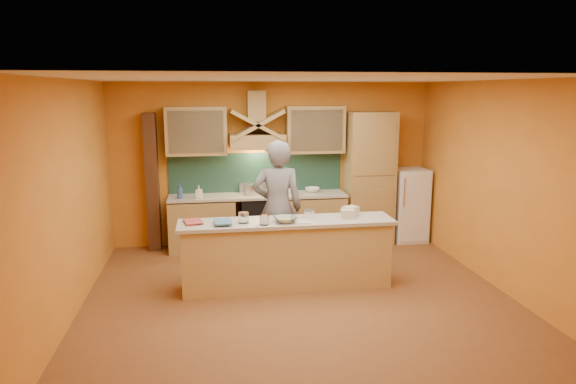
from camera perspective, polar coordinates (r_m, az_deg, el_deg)
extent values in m
cube|color=brown|center=(6.94, 1.07, -11.33)|extent=(5.50, 5.00, 0.01)
cube|color=white|center=(6.40, 1.16, 12.47)|extent=(5.50, 5.00, 0.01)
cube|color=orange|center=(8.96, -1.66, 3.16)|extent=(5.50, 0.02, 2.80)
cube|color=orange|center=(4.16, 7.13, -6.56)|extent=(5.50, 0.02, 2.80)
cube|color=orange|center=(6.64, -22.97, -0.64)|extent=(0.02, 5.00, 2.80)
cube|color=orange|center=(7.50, 22.28, 0.71)|extent=(0.02, 5.00, 2.80)
cube|color=#AC8B4E|center=(8.80, -9.49, -3.60)|extent=(1.10, 0.60, 0.86)
cube|color=#AC8B4E|center=(8.97, 2.75, -3.16)|extent=(1.10, 0.60, 0.86)
cube|color=#B5AC99|center=(8.72, -3.35, -0.41)|extent=(3.00, 0.62, 0.04)
cube|color=black|center=(8.83, -3.31, -3.27)|extent=(0.60, 0.58, 0.90)
cube|color=#1A3B30|center=(8.94, -3.55, 2.15)|extent=(3.00, 0.03, 0.70)
cube|color=#AC8B4E|center=(8.63, -3.45, 5.64)|extent=(0.92, 0.50, 0.24)
cube|color=#AC8B4E|center=(8.70, -3.56, 9.51)|extent=(0.30, 0.30, 0.50)
cube|color=#AC8B4E|center=(8.66, -10.16, 6.70)|extent=(1.00, 0.35, 0.80)
cube|color=#AC8B4E|center=(8.84, 3.00, 6.95)|extent=(1.00, 0.35, 0.80)
cube|color=#AC8B4E|center=(9.07, 8.99, 1.52)|extent=(0.80, 0.60, 2.30)
cube|color=white|center=(9.42, 13.25, -1.38)|extent=(0.58, 0.60, 1.30)
cube|color=#472816|center=(8.84, -14.83, 1.03)|extent=(0.20, 0.30, 2.30)
cube|color=tan|center=(7.04, -0.15, -7.15)|extent=(2.80, 0.55, 0.88)
cube|color=#B5AC99|center=(6.91, -0.15, -3.37)|extent=(2.90, 0.62, 0.05)
imported|color=slate|center=(7.41, -1.19, -1.81)|extent=(0.77, 0.54, 1.98)
cylinder|color=silver|center=(8.74, -4.06, 0.17)|extent=(0.29, 0.29, 0.17)
cylinder|color=silver|center=(8.81, -1.97, 0.14)|extent=(0.24, 0.24, 0.13)
imported|color=white|center=(8.52, -9.87, 0.01)|extent=(0.11, 0.12, 0.21)
imported|color=#34518F|center=(8.55, -11.91, 0.09)|extent=(0.10, 0.10, 0.25)
imported|color=white|center=(8.92, 2.72, 0.25)|extent=(0.31, 0.31, 0.08)
cube|color=silver|center=(8.69, 0.10, 0.02)|extent=(0.29, 0.23, 0.10)
imported|color=#AA3D3C|center=(6.86, -11.44, -3.36)|extent=(0.28, 0.34, 0.03)
imported|color=teal|center=(6.74, -8.20, -3.35)|extent=(0.24, 0.32, 0.02)
cylinder|color=white|center=(6.77, -4.96, -2.87)|extent=(0.17, 0.17, 0.14)
cylinder|color=silver|center=(6.67, -2.65, -3.15)|extent=(0.15, 0.15, 0.13)
cube|color=white|center=(7.04, 2.37, -2.51)|extent=(0.12, 0.12, 0.09)
imported|color=silver|center=(6.79, -0.32, -3.09)|extent=(0.32, 0.32, 0.08)
cube|color=beige|center=(6.77, 1.59, -3.39)|extent=(0.23, 0.18, 0.01)
cube|color=beige|center=(7.21, 6.95, -2.10)|extent=(0.25, 0.23, 0.13)
cube|color=beige|center=(7.06, 6.66, -2.42)|extent=(0.21, 0.17, 0.12)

